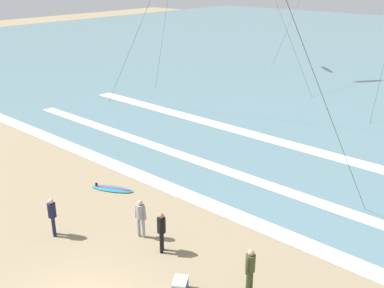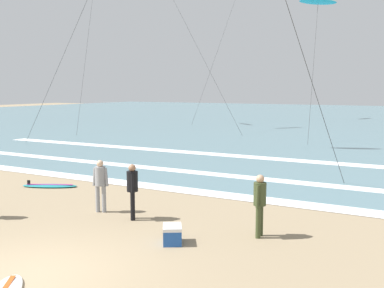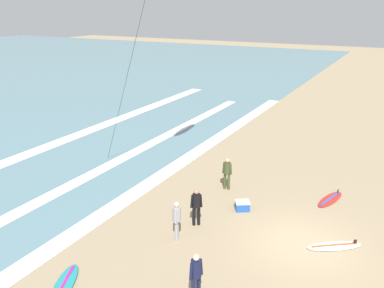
{
  "view_description": "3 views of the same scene",
  "coord_description": "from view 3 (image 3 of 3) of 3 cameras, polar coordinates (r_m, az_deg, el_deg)",
  "views": [
    {
      "loc": [
        10.04,
        -5.96,
        9.89
      ],
      "look_at": [
        -1.32,
        6.74,
        3.36
      ],
      "focal_mm": 43.48,
      "sensor_mm": 36.0,
      "label": 1
    },
    {
      "loc": [
        7.13,
        -6.21,
        3.75
      ],
      "look_at": [
        -0.2,
        7.08,
        1.9
      ],
      "focal_mm": 43.07,
      "sensor_mm": 36.0,
      "label": 2
    },
    {
      "loc": [
        -13.64,
        -2.51,
        8.6
      ],
      "look_at": [
        0.03,
        4.76,
        3.25
      ],
      "focal_mm": 38.04,
      "sensor_mm": 36.0,
      "label": 3
    }
  ],
  "objects": [
    {
      "name": "wave_foam_outer_break",
      "position": [
        26.46,
        -22.03,
        -1.32
      ],
      "size": [
        44.56,
        1.06,
        0.01
      ],
      "primitive_type": "cube",
      "color": "white",
      "rests_on": "ocean_surface"
    },
    {
      "name": "surfer_left_near",
      "position": [
        12.81,
        0.58,
        -17.59
      ],
      "size": [
        0.5,
        0.32,
        1.6
      ],
      "color": "#141938",
      "rests_on": "ground"
    },
    {
      "name": "surfer_background_far",
      "position": [
        16.58,
        0.62,
        -8.4
      ],
      "size": [
        0.38,
        0.46,
        1.6
      ],
      "color": "black",
      "rests_on": "ground"
    },
    {
      "name": "surfboard_near_water",
      "position": [
        16.52,
        19.31,
        -13.34
      ],
      "size": [
        1.71,
        2.06,
        0.25
      ],
      "color": "silver",
      "rests_on": "ground"
    },
    {
      "name": "cooler_box",
      "position": [
        18.16,
        7.07,
        -8.57
      ],
      "size": [
        0.7,
        0.76,
        0.44
      ],
      "color": "#1E4C9E",
      "rests_on": "ground"
    },
    {
      "name": "surfboard_foreground_flat",
      "position": [
        20.02,
        18.8,
        -7.34
      ],
      "size": [
        2.18,
        1.11,
        0.25
      ],
      "color": "red",
      "rests_on": "ground"
    },
    {
      "name": "surfboard_left_pile",
      "position": [
        14.47,
        -17.44,
        -18.22
      ],
      "size": [
        2.16,
        1.44,
        0.25
      ],
      "color": "teal",
      "rests_on": "ground"
    },
    {
      "name": "wave_foam_shoreline",
      "position": [
        19.49,
        -8.77,
        -7.33
      ],
      "size": [
        45.4,
        0.92,
        0.01
      ],
      "primitive_type": "cube",
      "color": "white",
      "rests_on": "ocean_surface"
    },
    {
      "name": "wave_foam_mid_break",
      "position": [
        21.64,
        -15.71,
        -5.08
      ],
      "size": [
        40.7,
        0.79,
        0.01
      ],
      "primitive_type": "cube",
      "color": "white",
      "rests_on": "ocean_surface"
    },
    {
      "name": "surfer_foreground_main",
      "position": [
        15.64,
        -2.17,
        -10.21
      ],
      "size": [
        0.51,
        0.32,
        1.6
      ],
      "color": "gray",
      "rests_on": "ground"
    },
    {
      "name": "ground_plane",
      "position": [
        16.32,
        15.28,
        -13.49
      ],
      "size": [
        160.0,
        160.0,
        0.0
      ],
      "primitive_type": "plane",
      "color": "#937F60"
    },
    {
      "name": "surfer_right_near",
      "position": [
        19.76,
        4.94,
        -3.78
      ],
      "size": [
        0.32,
        0.51,
        1.6
      ],
      "color": "#384223",
      "rests_on": "ground"
    }
  ]
}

